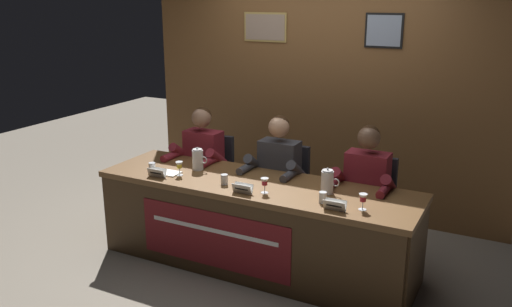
{
  "coord_description": "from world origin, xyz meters",
  "views": [
    {
      "loc": [
        1.97,
        -3.8,
        2.27
      ],
      "look_at": [
        0.0,
        0.0,
        1.01
      ],
      "focal_mm": 37.82,
      "sensor_mm": 36.0,
      "label": 1
    }
  ],
  "objects_px": {
    "conference_table": "(250,214)",
    "juice_glass_center": "(265,183)",
    "chair_center": "(284,195)",
    "nameplate_left": "(157,173)",
    "water_pitcher_left_side": "(198,159)",
    "water_cup_center": "(224,180)",
    "juice_glass_right": "(363,199)",
    "juice_glass_left": "(179,166)",
    "document_stack_left": "(168,173)",
    "water_cup_left": "(152,168)",
    "panelist_right": "(364,187)",
    "water_pitcher_right_side": "(327,182)",
    "panelist_left": "(199,161)",
    "panelist_center": "(275,173)",
    "chair_left": "(211,182)",
    "nameplate_right": "(335,205)",
    "water_cup_right": "(323,198)",
    "nameplate_center": "(243,188)",
    "chair_right": "(369,210)"
  },
  "relations": [
    {
      "from": "conference_table",
      "to": "juice_glass_right",
      "type": "xyz_separation_m",
      "value": [
        0.98,
        -0.08,
        0.33
      ]
    },
    {
      "from": "panelist_left",
      "to": "nameplate_center",
      "type": "xyz_separation_m",
      "value": [
        0.85,
        -0.67,
        0.07
      ]
    },
    {
      "from": "conference_table",
      "to": "chair_center",
      "type": "height_order",
      "value": "chair_center"
    },
    {
      "from": "conference_table",
      "to": "juice_glass_center",
      "type": "bearing_deg",
      "value": -27.12
    },
    {
      "from": "panelist_center",
      "to": "juice_glass_center",
      "type": "height_order",
      "value": "panelist_center"
    },
    {
      "from": "panelist_left",
      "to": "water_cup_right",
      "type": "bearing_deg",
      "value": -20.91
    },
    {
      "from": "nameplate_center",
      "to": "juice_glass_center",
      "type": "bearing_deg",
      "value": 29.51
    },
    {
      "from": "chair_center",
      "to": "nameplate_right",
      "type": "distance_m",
      "value": 1.23
    },
    {
      "from": "conference_table",
      "to": "juice_glass_left",
      "type": "xyz_separation_m",
      "value": [
        -0.67,
        -0.04,
        0.33
      ]
    },
    {
      "from": "conference_table",
      "to": "nameplate_center",
      "type": "distance_m",
      "value": 0.34
    },
    {
      "from": "conference_table",
      "to": "water_cup_left",
      "type": "height_order",
      "value": "water_cup_left"
    },
    {
      "from": "panelist_center",
      "to": "water_pitcher_right_side",
      "type": "relative_size",
      "value": 5.92
    },
    {
      "from": "chair_left",
      "to": "nameplate_center",
      "type": "bearing_deg",
      "value": -45.72
    },
    {
      "from": "nameplate_left",
      "to": "water_pitcher_left_side",
      "type": "xyz_separation_m",
      "value": [
        0.2,
        0.34,
        0.05
      ]
    },
    {
      "from": "water_cup_center",
      "to": "water_pitcher_right_side",
      "type": "height_order",
      "value": "water_pitcher_right_side"
    },
    {
      "from": "juice_glass_center",
      "to": "water_cup_right",
      "type": "relative_size",
      "value": 1.46
    },
    {
      "from": "panelist_left",
      "to": "juice_glass_center",
      "type": "xyz_separation_m",
      "value": [
        1.0,
        -0.58,
        0.12
      ]
    },
    {
      "from": "panelist_right",
      "to": "water_pitcher_right_side",
      "type": "xyz_separation_m",
      "value": [
        -0.2,
        -0.36,
        0.13
      ]
    },
    {
      "from": "water_pitcher_left_side",
      "to": "juice_glass_center",
      "type": "bearing_deg",
      "value": -17.98
    },
    {
      "from": "juice_glass_right",
      "to": "water_pitcher_right_side",
      "type": "distance_m",
      "value": 0.41
    },
    {
      "from": "water_cup_center",
      "to": "water_pitcher_left_side",
      "type": "distance_m",
      "value": 0.47
    },
    {
      "from": "juice_glass_left",
      "to": "document_stack_left",
      "type": "height_order",
      "value": "juice_glass_left"
    },
    {
      "from": "panelist_right",
      "to": "nameplate_right",
      "type": "height_order",
      "value": "panelist_right"
    },
    {
      "from": "chair_left",
      "to": "juice_glass_right",
      "type": "bearing_deg",
      "value": -23.17
    },
    {
      "from": "juice_glass_right",
      "to": "water_cup_left",
      "type": "bearing_deg",
      "value": 179.98
    },
    {
      "from": "nameplate_left",
      "to": "juice_glass_center",
      "type": "bearing_deg",
      "value": 4.35
    },
    {
      "from": "water_cup_center",
      "to": "water_cup_left",
      "type": "bearing_deg",
      "value": -178.95
    },
    {
      "from": "chair_right",
      "to": "juice_glass_right",
      "type": "distance_m",
      "value": 0.88
    },
    {
      "from": "panelist_right",
      "to": "water_pitcher_right_side",
      "type": "relative_size",
      "value": 5.92
    },
    {
      "from": "conference_table",
      "to": "water_cup_center",
      "type": "distance_m",
      "value": 0.36
    },
    {
      "from": "water_cup_center",
      "to": "chair_right",
      "type": "relative_size",
      "value": 0.09
    },
    {
      "from": "chair_left",
      "to": "nameplate_center",
      "type": "height_order",
      "value": "chair_left"
    },
    {
      "from": "water_pitcher_right_side",
      "to": "water_cup_right",
      "type": "bearing_deg",
      "value": -78.72
    },
    {
      "from": "chair_left",
      "to": "document_stack_left",
      "type": "height_order",
      "value": "chair_left"
    },
    {
      "from": "nameplate_left",
      "to": "chair_right",
      "type": "xyz_separation_m",
      "value": [
        1.64,
        0.86,
        -0.35
      ]
    },
    {
      "from": "water_cup_center",
      "to": "water_cup_right",
      "type": "bearing_deg",
      "value": -0.91
    },
    {
      "from": "nameplate_left",
      "to": "panelist_center",
      "type": "height_order",
      "value": "panelist_center"
    },
    {
      "from": "panelist_center",
      "to": "water_pitcher_right_side",
      "type": "bearing_deg",
      "value": -29.72
    },
    {
      "from": "juice_glass_center",
      "to": "panelist_left",
      "type": "bearing_deg",
      "value": 149.75
    },
    {
      "from": "chair_left",
      "to": "juice_glass_center",
      "type": "relative_size",
      "value": 7.38
    },
    {
      "from": "chair_center",
      "to": "water_pitcher_right_side",
      "type": "height_order",
      "value": "water_pitcher_right_side"
    },
    {
      "from": "water_cup_left",
      "to": "document_stack_left",
      "type": "relative_size",
      "value": 0.4
    },
    {
      "from": "water_cup_center",
      "to": "juice_glass_right",
      "type": "height_order",
      "value": "juice_glass_right"
    },
    {
      "from": "nameplate_left",
      "to": "nameplate_right",
      "type": "height_order",
      "value": "same"
    },
    {
      "from": "panelist_center",
      "to": "chair_left",
      "type": "bearing_deg",
      "value": 166.28
    },
    {
      "from": "chair_left",
      "to": "panelist_center",
      "type": "relative_size",
      "value": 0.74
    },
    {
      "from": "nameplate_left",
      "to": "juice_glass_left",
      "type": "bearing_deg",
      "value": 40.89
    },
    {
      "from": "nameplate_center",
      "to": "juice_glass_center",
      "type": "height_order",
      "value": "juice_glass_center"
    },
    {
      "from": "conference_table",
      "to": "juice_glass_center",
      "type": "distance_m",
      "value": 0.39
    },
    {
      "from": "panelist_right",
      "to": "chair_right",
      "type": "bearing_deg",
      "value": 90.0
    }
  ]
}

